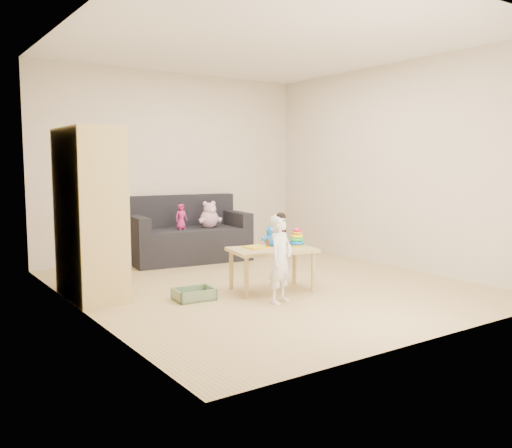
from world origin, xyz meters
TOP-DOWN VIEW (x-y plane):
  - room at (0.00, 0.00)m, footprint 4.50×4.50m
  - wardrobe at (-1.76, 0.52)m, footprint 0.47×0.94m
  - sofa at (-0.01, 1.81)m, footprint 1.68×0.97m
  - play_table at (-0.10, -0.27)m, footprint 0.95×0.70m
  - storage_bin at (-0.96, -0.15)m, footprint 0.41×0.32m
  - toddler at (-0.33, -0.73)m, footprint 0.36×0.31m
  - pink_bear at (0.26, 1.70)m, footprint 0.32×0.30m
  - doll at (-0.14, 1.76)m, footprint 0.18×0.13m
  - ring_stacker at (0.20, -0.30)m, footprint 0.17×0.17m
  - brown_bottle at (0.10, -0.19)m, footprint 0.09×0.09m
  - blue_plush at (-0.02, -0.14)m, footprint 0.19×0.15m
  - wooden_figure at (-0.14, -0.24)m, footprint 0.05×0.05m
  - yellow_book at (-0.22, -0.16)m, footprint 0.24×0.24m

SIDE VIEW (x-z plane):
  - storage_bin at x=-0.96m, z-range 0.00..0.11m
  - sofa at x=-0.01m, z-range 0.00..0.45m
  - play_table at x=-0.10m, z-range 0.00..0.45m
  - toddler at x=-0.33m, z-range 0.00..0.83m
  - yellow_book at x=-0.22m, z-range 0.45..0.47m
  - wooden_figure at x=-0.14m, z-range 0.45..0.56m
  - ring_stacker at x=0.20m, z-range 0.43..0.63m
  - brown_bottle at x=0.10m, z-range 0.43..0.69m
  - blue_plush at x=-0.02m, z-range 0.45..0.67m
  - pink_bear at x=0.26m, z-range 0.45..0.76m
  - doll at x=-0.14m, z-range 0.45..0.79m
  - wardrobe at x=-1.76m, z-range 0.00..1.68m
  - room at x=0.00m, z-range -0.95..3.55m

